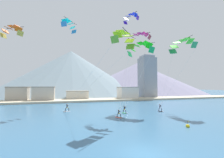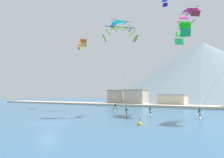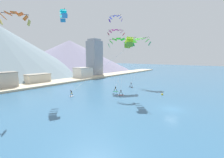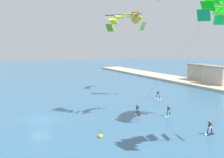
% 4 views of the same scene
% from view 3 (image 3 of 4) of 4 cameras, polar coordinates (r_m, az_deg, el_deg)
% --- Properties ---
extents(ground_plane, '(400.00, 400.00, 0.00)m').
position_cam_3_polar(ground_plane, '(33.98, 21.78, -10.50)').
color(ground_plane, '#336084').
extents(kitesurfer_near_lead, '(0.75, 1.79, 1.82)m').
position_cam_3_polar(kitesurfer_near_lead, '(54.03, 7.47, -2.55)').
color(kitesurfer_near_lead, black).
rests_on(kitesurfer_near_lead, ground).
extents(kitesurfer_near_trail, '(1.31, 1.66, 1.62)m').
position_cam_3_polar(kitesurfer_near_trail, '(42.56, 3.74, -5.60)').
color(kitesurfer_near_trail, '#E54C33').
rests_on(kitesurfer_near_trail, ground).
extents(kitesurfer_mid_center, '(1.01, 1.77, 1.73)m').
position_cam_3_polar(kitesurfer_mid_center, '(46.92, 1.57, -4.20)').
color(kitesurfer_mid_center, '#33B266').
rests_on(kitesurfer_mid_center, ground).
extents(kitesurfer_far_left, '(1.76, 1.03, 1.81)m').
position_cam_3_polar(kitesurfer_far_left, '(42.58, -15.33, -5.68)').
color(kitesurfer_far_left, white).
rests_on(kitesurfer_far_left, ground).
extents(parafoil_kite_near_lead, '(8.16, 8.34, 16.71)m').
position_cam_3_polar(parafoil_kite_near_lead, '(59.69, 10.83, 14.03)').
color(parafoil_kite_near_lead, '#218D4E').
extents(parafoil_kite_near_trail, '(11.43, 11.16, 18.94)m').
position_cam_3_polar(parafoil_kite_near_trail, '(54.17, 1.55, 17.45)').
color(parafoil_kite_near_trail, maroon).
extents(parafoil_kite_mid_center, '(8.23, 7.26, 15.83)m').
position_cam_3_polar(parafoil_kite_mid_center, '(52.39, 2.54, 13.96)').
color(parafoil_kite_mid_center, '#13A14D').
extents(parafoil_kite_far_left, '(12.42, 14.87, 14.42)m').
position_cam_3_polar(parafoil_kite_far_left, '(40.43, 6.41, 13.96)').
color(parafoil_kite_far_left, '#5E9E2C').
extents(parafoil_kite_distant_high_outer, '(4.00, 5.70, 2.52)m').
position_cam_3_polar(parafoil_kite_distant_high_outer, '(45.13, -18.11, 22.42)').
color(parafoil_kite_distant_high_outer, '#3381C4').
extents(parafoil_kite_distant_low_drift, '(5.31, 4.18, 2.46)m').
position_cam_3_polar(parafoil_kite_distant_low_drift, '(37.56, -33.11, 19.20)').
color(parafoil_kite_distant_low_drift, gold).
extents(parafoil_kite_distant_mid_solo, '(2.79, 4.27, 2.03)m').
position_cam_3_polar(parafoil_kite_distant_mid_solo, '(50.65, 1.38, 22.33)').
color(parafoil_kite_distant_mid_solo, '#401AA9').
extents(race_marker_buoy, '(0.56, 0.56, 1.02)m').
position_cam_3_polar(race_marker_buoy, '(45.15, 18.55, -5.57)').
color(race_marker_buoy, yellow).
rests_on(race_marker_buoy, ground).
extents(shoreline_strip, '(180.00, 10.00, 0.70)m').
position_cam_3_polar(shoreline_strip, '(65.58, -22.64, -1.42)').
color(shoreline_strip, beige).
rests_on(shoreline_strip, ground).
extents(shore_building_harbour_front, '(8.28, 6.77, 5.61)m').
position_cam_3_polar(shore_building_harbour_front, '(77.74, -10.98, 2.30)').
color(shore_building_harbour_front, silver).
rests_on(shore_building_harbour_front, ground).
extents(shore_building_promenade_mid, '(8.01, 4.83, 5.78)m').
position_cam_3_polar(shore_building_promenade_mid, '(61.34, -36.12, -0.58)').
color(shore_building_promenade_mid, '#B7AD9E').
rests_on(shore_building_promenade_mid, ground).
extents(shore_building_quay_west, '(9.30, 4.89, 4.01)m').
position_cam_3_polar(shore_building_quay_west, '(68.09, -26.38, 0.10)').
color(shore_building_quay_west, beige).
rests_on(shore_building_quay_west, ground).
extents(highrise_tower, '(7.00, 7.00, 21.08)m').
position_cam_3_polar(highrise_tower, '(88.21, -6.67, 7.96)').
color(highrise_tower, gray).
rests_on(highrise_tower, ground).
extents(mountain_peak_central_summit, '(104.62, 104.62, 25.49)m').
position_cam_3_polar(mountain_peak_central_summit, '(138.79, -15.77, 8.75)').
color(mountain_peak_central_summit, gray).
rests_on(mountain_peak_central_summit, ground).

